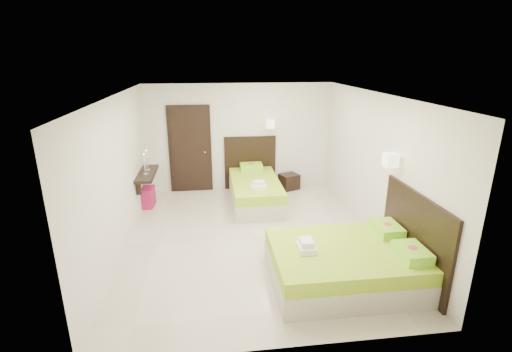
{
  "coord_description": "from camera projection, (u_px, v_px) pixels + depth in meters",
  "views": [
    {
      "loc": [
        -0.71,
        -6.13,
        3.21
      ],
      "look_at": [
        0.1,
        0.3,
        1.1
      ],
      "focal_mm": 26.0,
      "sensor_mm": 36.0,
      "label": 1
    }
  ],
  "objects": [
    {
      "name": "door",
      "position": [
        190.0,
        150.0,
        8.94
      ],
      "size": [
        1.02,
        0.15,
        2.14
      ],
      "color": "black",
      "rests_on": "ground"
    },
    {
      "name": "floor",
      "position": [
        253.0,
        238.0,
        6.86
      ],
      "size": [
        5.5,
        5.5,
        0.0
      ],
      "primitive_type": "plane",
      "color": "beige",
      "rests_on": "ground"
    },
    {
      "name": "bed_single",
      "position": [
        255.0,
        189.0,
        8.46
      ],
      "size": [
        1.28,
        2.13,
        1.76
      ],
      "color": "#BEB6A2",
      "rests_on": "ground"
    },
    {
      "name": "console_shelf",
      "position": [
        147.0,
        174.0,
        7.87
      ],
      "size": [
        0.35,
        1.2,
        0.78
      ],
      "color": "black",
      "rests_on": "ground"
    },
    {
      "name": "nightstand",
      "position": [
        289.0,
        181.0,
        9.33
      ],
      "size": [
        0.54,
        0.52,
        0.38
      ],
      "primitive_type": "cube",
      "rotation": [
        0.0,
        0.0,
        0.4
      ],
      "color": "black",
      "rests_on": "ground"
    },
    {
      "name": "bed_double",
      "position": [
        350.0,
        262.0,
        5.46
      ],
      "size": [
        2.14,
        1.82,
        1.77
      ],
      "color": "#BEB6A2",
      "rests_on": "ground"
    },
    {
      "name": "ottoman",
      "position": [
        144.0,
        197.0,
        8.22
      ],
      "size": [
        0.47,
        0.47,
        0.44
      ],
      "primitive_type": "cube",
      "rotation": [
        0.0,
        0.0,
        -0.07
      ],
      "color": "#981447",
      "rests_on": "ground"
    }
  ]
}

